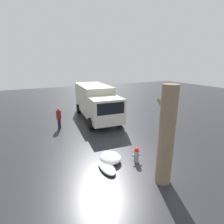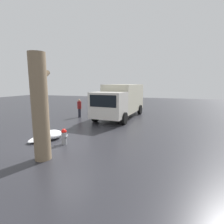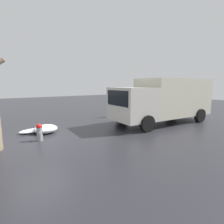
{
  "view_description": "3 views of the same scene",
  "coord_description": "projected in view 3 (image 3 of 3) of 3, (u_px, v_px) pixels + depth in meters",
  "views": [
    {
      "loc": [
        -6.52,
        4.5,
        4.86
      ],
      "look_at": [
        4.44,
        -0.78,
        1.39
      ],
      "focal_mm": 28.0,
      "sensor_mm": 36.0,
      "label": 1
    },
    {
      "loc": [
        -7.12,
        -4.84,
        2.97
      ],
      "look_at": [
        4.4,
        -1.03,
        0.98
      ],
      "focal_mm": 28.0,
      "sensor_mm": 36.0,
      "label": 2
    },
    {
      "loc": [
        -1.8,
        -8.03,
        2.48
      ],
      "look_at": [
        3.42,
        -0.81,
        1.1
      ],
      "focal_mm": 28.0,
      "sensor_mm": 36.0,
      "label": 3
    }
  ],
  "objects": [
    {
      "name": "delivery_truck",
      "position": [
        165.0,
        99.0,
        11.47
      ],
      "size": [
        7.31,
        3.09,
        2.88
      ],
      "rotation": [
        0.0,
        0.0,
        1.49
      ],
      "color": "beige",
      "rests_on": "ground_plane"
    },
    {
      "name": "ground_plane",
      "position": [
        40.0,
        141.0,
        7.86
      ],
      "size": [
        60.0,
        60.0,
        0.0
      ],
      "primitive_type": "plane",
      "color": "#28282D"
    },
    {
      "name": "snow_pile_by_hydrant",
      "position": [
        34.0,
        131.0,
        9.17
      ],
      "size": [
        1.44,
        0.63,
        0.21
      ],
      "color": "white",
      "rests_on": "ground_plane"
    },
    {
      "name": "snow_pile_curbside",
      "position": [
        46.0,
        129.0,
        9.1
      ],
      "size": [
        1.18,
        1.05,
        0.44
      ],
      "color": "white",
      "rests_on": "ground_plane"
    },
    {
      "name": "fire_hydrant",
      "position": [
        40.0,
        132.0,
        7.8
      ],
      "size": [
        0.36,
        0.46,
        0.79
      ],
      "rotation": [
        0.0,
        0.0,
        6.09
      ],
      "color": "gray",
      "rests_on": "ground_plane"
    },
    {
      "name": "pedestrian",
      "position": [
        117.0,
        106.0,
        13.62
      ],
      "size": [
        0.35,
        0.35,
        1.62
      ],
      "rotation": [
        0.0,
        0.0,
        0.58
      ],
      "color": "#23232D",
      "rests_on": "ground_plane"
    }
  ]
}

